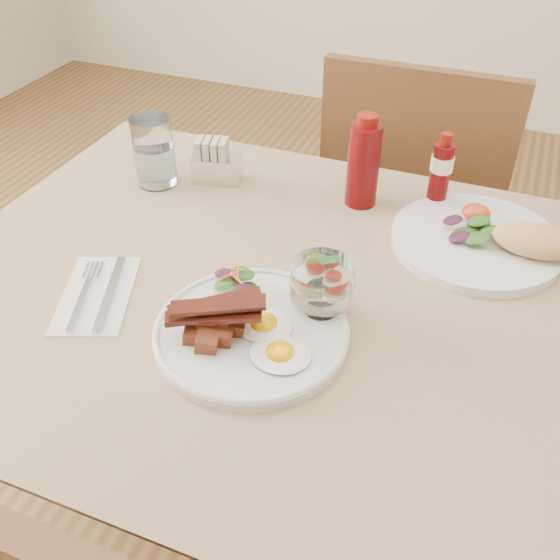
{
  "coord_description": "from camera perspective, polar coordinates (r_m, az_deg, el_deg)",
  "views": [
    {
      "loc": [
        0.18,
        -0.71,
        1.37
      ],
      "look_at": [
        -0.07,
        -0.06,
        0.82
      ],
      "focal_mm": 40.0,
      "sensor_mm": 36.0,
      "label": 1
    }
  ],
  "objects": [
    {
      "name": "fruit_cup",
      "position": [
        0.89,
        3.9,
        -0.15
      ],
      "size": [
        0.09,
        0.09,
        0.09
      ],
      "rotation": [
        0.0,
        0.0,
        0.11
      ],
      "color": "white",
      "rests_on": "main_plate"
    },
    {
      "name": "fried_eggs",
      "position": [
        0.86,
        -0.77,
        -5.34
      ],
      "size": [
        0.14,
        0.13,
        0.02
      ],
      "rotation": [
        0.0,
        0.0,
        -0.18
      ],
      "color": "white",
      "rests_on": "main_plate"
    },
    {
      "name": "ketchup_bottle",
      "position": [
        1.16,
        7.64,
        10.53
      ],
      "size": [
        0.07,
        0.07,
        0.18
      ],
      "rotation": [
        0.0,
        0.0,
        -0.13
      ],
      "color": "#520407",
      "rests_on": "table"
    },
    {
      "name": "hot_sauce_bottle",
      "position": [
        1.19,
        14.47,
        9.56
      ],
      "size": [
        0.04,
        0.04,
        0.14
      ],
      "rotation": [
        0.0,
        0.0,
        0.1
      ],
      "color": "#520407",
      "rests_on": "table"
    },
    {
      "name": "bacon_potato_pile",
      "position": [
        0.86,
        -6.08,
        -3.76
      ],
      "size": [
        0.14,
        0.1,
        0.06
      ],
      "rotation": [
        0.0,
        0.0,
        0.02
      ],
      "color": "maroon",
      "rests_on": "main_plate"
    },
    {
      "name": "sugar_caddy",
      "position": [
        1.25,
        -5.92,
        10.51
      ],
      "size": [
        0.11,
        0.07,
        0.09
      ],
      "rotation": [
        0.0,
        0.0,
        0.24
      ],
      "color": "silver",
      "rests_on": "table"
    },
    {
      "name": "main_plate",
      "position": [
        0.89,
        -2.62,
        -4.85
      ],
      "size": [
        0.28,
        0.28,
        0.02
      ],
      "primitive_type": "cylinder",
      "color": "silver",
      "rests_on": "table"
    },
    {
      "name": "second_plate",
      "position": [
        1.11,
        18.68,
        3.52
      ],
      "size": [
        0.31,
        0.29,
        0.07
      ],
      "rotation": [
        0.0,
        0.0,
        0.28
      ],
      "color": "silver",
      "rests_on": "table"
    },
    {
      "name": "water_glass",
      "position": [
        1.25,
        -11.39,
        11.11
      ],
      "size": [
        0.08,
        0.08,
        0.14
      ],
      "color": "white",
      "rests_on": "table"
    },
    {
      "name": "table",
      "position": [
        1.02,
        5.1,
        -5.82
      ],
      "size": [
        1.33,
        0.88,
        0.75
      ],
      "color": "brown",
      "rests_on": "ground"
    },
    {
      "name": "chair_far",
      "position": [
        1.62,
        11.95,
        6.11
      ],
      "size": [
        0.42,
        0.42,
        0.93
      ],
      "color": "brown",
      "rests_on": "ground"
    },
    {
      "name": "side_salad",
      "position": [
        0.94,
        -4.12,
        -0.3
      ],
      "size": [
        0.07,
        0.07,
        0.04
      ],
      "rotation": [
        0.0,
        0.0,
        -0.25
      ],
      "color": "#1C4512",
      "rests_on": "main_plate"
    },
    {
      "name": "napkin_cutlery",
      "position": [
        1.01,
        -16.33,
        -1.23
      ],
      "size": [
        0.17,
        0.22,
        0.01
      ],
      "rotation": [
        0.0,
        0.0,
        0.37
      ],
      "color": "silver",
      "rests_on": "table"
    }
  ]
}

